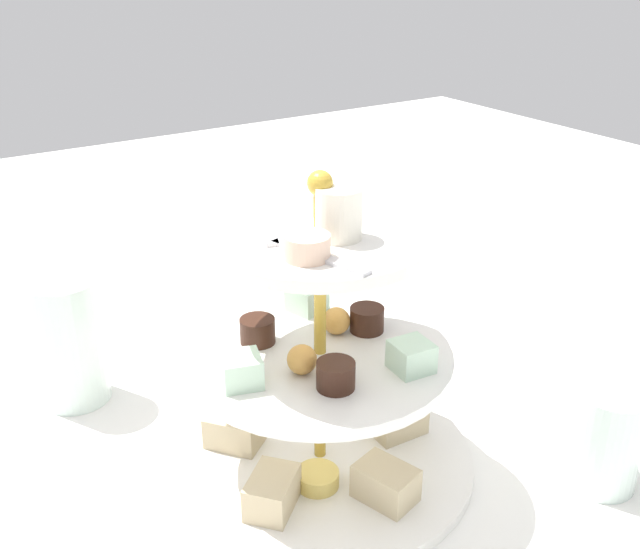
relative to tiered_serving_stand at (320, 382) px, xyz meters
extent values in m
plane|color=white|center=(0.00, 0.00, -0.08)|extent=(2.40, 2.40, 0.00)
cylinder|color=white|center=(0.00, 0.00, -0.08)|extent=(0.27, 0.27, 0.01)
cylinder|color=white|center=(0.00, 0.00, 0.02)|extent=(0.22, 0.22, 0.01)
cylinder|color=white|center=(0.00, 0.00, 0.13)|extent=(0.17, 0.17, 0.01)
cylinder|color=gold|center=(0.00, 0.00, 0.05)|extent=(0.01, 0.01, 0.26)
sphere|color=gold|center=(0.00, 0.00, 0.18)|extent=(0.02, 0.02, 0.02)
cube|color=#CCB78E|center=(0.08, 0.01, -0.06)|extent=(0.06, 0.05, 0.03)
cube|color=#CCB78E|center=(0.01, 0.08, -0.06)|extent=(0.04, 0.05, 0.03)
cube|color=#CCB78E|center=(-0.07, 0.03, -0.06)|extent=(0.06, 0.05, 0.03)
cube|color=#CCB78E|center=(-0.06, -0.06, -0.06)|extent=(0.06, 0.06, 0.03)
cube|color=#CCB78E|center=(0.04, -0.07, -0.06)|extent=(0.06, 0.06, 0.03)
cylinder|color=#E5C660|center=(0.03, -0.02, -0.07)|extent=(0.04, 0.04, 0.01)
cylinder|color=#381E14|center=(-0.01, 0.05, 0.04)|extent=(0.03, 0.03, 0.02)
cylinder|color=#381E14|center=(-0.04, -0.04, 0.04)|extent=(0.03, 0.03, 0.02)
cylinder|color=#381E14|center=(0.05, -0.02, 0.04)|extent=(0.03, 0.03, 0.02)
cube|color=silver|center=(0.06, 0.05, 0.04)|extent=(0.03, 0.03, 0.02)
cube|color=silver|center=(-0.07, 0.03, 0.04)|extent=(0.04, 0.04, 0.02)
cube|color=silver|center=(0.01, -0.08, 0.04)|extent=(0.04, 0.04, 0.02)
sphere|color=gold|center=(-0.02, 0.03, 0.04)|extent=(0.02, 0.02, 0.02)
sphere|color=gold|center=(0.02, -0.03, 0.04)|extent=(0.02, 0.02, 0.02)
cylinder|color=beige|center=(0.03, -0.03, 0.14)|extent=(0.03, 0.03, 0.02)
cylinder|color=beige|center=(-0.03, 0.03, 0.14)|extent=(0.03, 0.03, 0.02)
cylinder|color=white|center=(0.01, 0.01, 0.15)|extent=(0.04, 0.04, 0.04)
cube|color=silver|center=(-0.04, -0.03, 0.14)|extent=(0.09, 0.04, 0.00)
cube|color=silver|center=(0.04, -0.03, 0.14)|extent=(0.09, 0.03, 0.00)
cylinder|color=silver|center=(-0.22, -0.15, -0.02)|extent=(0.07, 0.07, 0.13)
cube|color=silver|center=(-0.22, 0.23, -0.08)|extent=(0.13, 0.13, 0.00)
cylinder|color=silver|center=(0.15, 0.19, -0.04)|extent=(0.06, 0.06, 0.09)
camera|label=1|loc=(0.46, -0.30, 0.35)|focal=42.61mm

